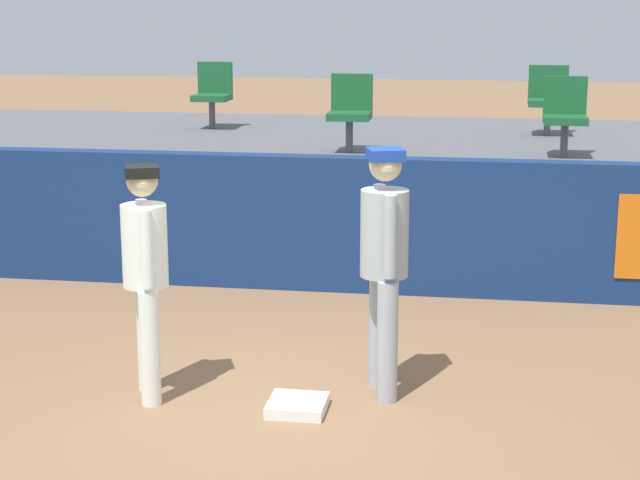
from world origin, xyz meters
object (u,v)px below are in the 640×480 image
seat_back_left (213,91)px  seat_front_center (350,109)px  first_base (297,405)px  player_fielder_home (146,266)px  player_runner_visitor (384,254)px  seat_front_right (565,112)px  seat_back_right (548,96)px

seat_back_left → seat_front_center: size_ratio=1.00×
first_base → seat_front_center: size_ratio=0.48×
seat_back_left → player_fielder_home: bearing=-79.6°
first_base → seat_front_center: (-0.24, 4.59, 1.60)m
player_fielder_home → player_runner_visitor: 1.69m
seat_front_right → seat_front_center: (-2.28, 0.00, 0.00)m
first_base → player_runner_visitor: (0.55, 0.45, 1.00)m
first_base → seat_front_right: 5.27m
seat_back_right → seat_front_center: (-2.19, -1.80, -0.00)m
seat_back_right → seat_front_center: same height
player_fielder_home → seat_back_left: bearing=168.2°
seat_back_right → seat_front_right: same height
player_fielder_home → seat_front_center: size_ratio=2.01×
seat_front_center → seat_back_left: bearing=138.1°
first_base → player_runner_visitor: bearing=38.9°
player_fielder_home → seat_front_right: bearing=122.8°
player_fielder_home → seat_back_right: size_ratio=2.01×
first_base → seat_back_left: size_ratio=0.48×
seat_back_right → seat_front_center: size_ratio=1.00×
first_base → seat_front_right: seat_front_right is taller
seat_back_left → seat_back_right: bearing=0.0°
seat_back_left → first_base: bearing=-70.6°
seat_back_right → first_base: bearing=-107.0°
player_runner_visitor → first_base: bearing=-67.6°
first_base → seat_front_center: bearing=93.0°
player_runner_visitor → seat_back_left: seat_back_left is taller
player_runner_visitor → seat_back_right: bearing=150.2°
player_runner_visitor → seat_back_left: size_ratio=2.14×
player_runner_visitor → seat_back_right: (1.40, 5.94, 0.59)m
seat_back_left → seat_back_right: size_ratio=1.00×
first_base → seat_front_center: 4.86m
player_runner_visitor → seat_front_center: 4.26m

